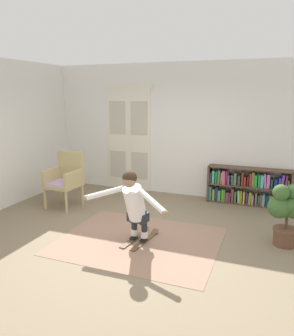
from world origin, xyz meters
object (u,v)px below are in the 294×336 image
(wicker_chair, at_px, (65,178))
(skis_pair, at_px, (140,239))
(potted_plant, at_px, (286,211))
(person_skier, at_px, (134,202))
(bookshelf, at_px, (248,188))

(wicker_chair, relative_size, skis_pair, 1.39)
(skis_pair, bearing_deg, potted_plant, 17.23)
(potted_plant, distance_m, skis_pair, 2.22)
(wicker_chair, distance_m, potted_plant, 4.11)
(potted_plant, bearing_deg, person_skier, -158.66)
(wicker_chair, height_order, person_skier, person_skier)
(person_skier, bearing_deg, bookshelf, 61.29)
(wicker_chair, height_order, skis_pair, wicker_chair)
(bookshelf, height_order, skis_pair, bookshelf)
(person_skier, bearing_deg, wicker_chair, 150.20)
(person_skier, bearing_deg, skis_pair, 82.02)
(skis_pair, height_order, person_skier, person_skier)
(potted_plant, relative_size, person_skier, 0.68)
(skis_pair, bearing_deg, bookshelf, 59.99)
(bookshelf, distance_m, wicker_chair, 3.72)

